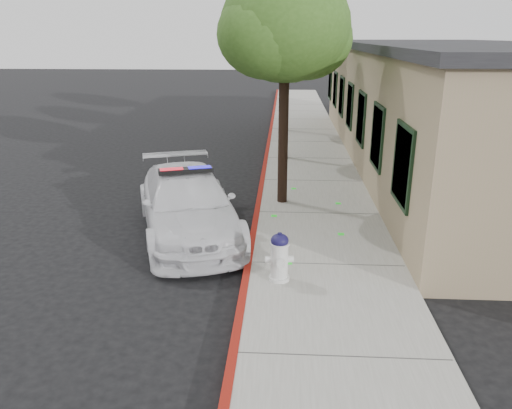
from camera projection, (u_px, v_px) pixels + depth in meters
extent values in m
plane|color=black|center=(246.00, 269.00, 10.01)|extent=(120.00, 120.00, 0.00)
cube|color=gray|center=(317.00, 216.00, 12.73)|extent=(3.20, 60.00, 0.15)
cube|color=maroon|center=(257.00, 214.00, 12.81)|extent=(0.14, 60.00, 0.16)
cube|color=#8D765C|center=(454.00, 109.00, 17.48)|extent=(7.00, 20.00, 4.00)
cube|color=black|center=(462.00, 46.00, 16.79)|extent=(7.30, 20.30, 0.24)
cube|color=black|center=(403.00, 165.00, 10.14)|extent=(0.08, 1.48, 1.68)
cube|color=black|center=(377.00, 137.00, 12.97)|extent=(0.08, 1.48, 1.68)
cube|color=black|center=(361.00, 118.00, 15.81)|extent=(0.08, 1.48, 1.68)
cube|color=black|center=(350.00, 106.00, 18.64)|extent=(0.08, 1.48, 1.68)
cube|color=black|center=(341.00, 96.00, 21.47)|extent=(0.08, 1.48, 1.68)
cube|color=black|center=(335.00, 89.00, 24.30)|extent=(0.08, 1.48, 1.68)
cube|color=black|center=(330.00, 83.00, 27.13)|extent=(0.08, 1.48, 1.68)
imported|color=silver|center=(187.00, 204.00, 11.56)|extent=(3.57, 5.52, 1.49)
cube|color=black|center=(186.00, 170.00, 11.30)|extent=(1.23, 0.64, 0.10)
cube|color=red|center=(172.00, 171.00, 11.22)|extent=(0.57, 0.39, 0.11)
cube|color=#160DEC|center=(200.00, 169.00, 11.37)|extent=(0.57, 0.39, 0.11)
cylinder|color=silver|center=(279.00, 278.00, 9.24)|extent=(0.39, 0.39, 0.07)
cylinder|color=silver|center=(279.00, 261.00, 9.12)|extent=(0.32, 0.32, 0.63)
cylinder|color=silver|center=(280.00, 244.00, 9.01)|extent=(0.37, 0.37, 0.05)
ellipsoid|color=#130F3A|center=(280.00, 240.00, 8.99)|extent=(0.33, 0.33, 0.25)
cylinder|color=#130F3A|center=(280.00, 235.00, 8.96)|extent=(0.08, 0.08, 0.07)
cylinder|color=silver|center=(269.00, 260.00, 9.10)|extent=(0.15, 0.14, 0.13)
cylinder|color=silver|center=(290.00, 259.00, 9.13)|extent=(0.15, 0.14, 0.13)
cylinder|color=silver|center=(281.00, 263.00, 8.92)|extent=(0.18, 0.16, 0.16)
cylinder|color=black|center=(283.00, 136.00, 13.00)|extent=(0.26, 0.26, 3.64)
ellipsoid|color=#305219|center=(285.00, 26.00, 12.11)|extent=(3.23, 3.23, 2.75)
ellipsoid|color=#305219|center=(305.00, 39.00, 12.48)|extent=(2.42, 2.42, 2.06)
ellipsoid|color=#305219|center=(268.00, 34.00, 11.91)|extent=(2.52, 2.52, 2.15)
cylinder|color=black|center=(284.00, 111.00, 17.92)|extent=(0.24, 0.24, 3.45)
ellipsoid|color=#244716|center=(286.00, 36.00, 17.08)|extent=(2.89, 2.89, 2.45)
ellipsoid|color=#244716|center=(297.00, 45.00, 17.38)|extent=(2.33, 2.33, 1.98)
ellipsoid|color=#244716|center=(274.00, 42.00, 17.02)|extent=(2.24, 2.24, 1.90)
cylinder|color=black|center=(285.00, 88.00, 23.11)|extent=(0.29, 0.29, 3.93)
ellipsoid|color=#2C4917|center=(286.00, 20.00, 22.14)|extent=(3.37, 3.37, 2.86)
ellipsoid|color=#2C4917|center=(299.00, 28.00, 22.23)|extent=(2.58, 2.58, 2.20)
ellipsoid|color=#2C4917|center=(276.00, 26.00, 22.05)|extent=(2.70, 2.70, 2.29)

